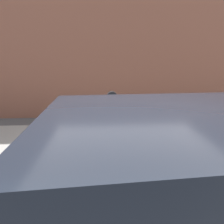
% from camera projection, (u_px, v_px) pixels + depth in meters
% --- Properties ---
extents(ground_plane, '(60.00, 60.00, 0.00)m').
position_uv_depth(ground_plane, '(133.00, 214.00, 2.49)').
color(ground_plane, '#515154').
extents(sidewalk, '(24.00, 2.80, 0.11)m').
position_uv_depth(sidewalk, '(118.00, 143.00, 4.59)').
color(sidewalk, '#9E9B96').
rests_on(sidewalk, ground_plane).
extents(building_facade, '(24.00, 0.30, 6.33)m').
position_uv_depth(building_facade, '(112.00, 33.00, 6.38)').
color(building_facade, '#935642').
rests_on(building_facade, ground_plane).
extents(parking_meter, '(0.19, 0.14, 1.48)m').
position_uv_depth(parking_meter, '(112.00, 112.00, 3.22)').
color(parking_meter, gray).
rests_on(parking_meter, sidewalk).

